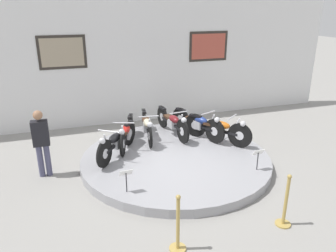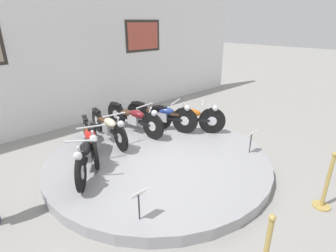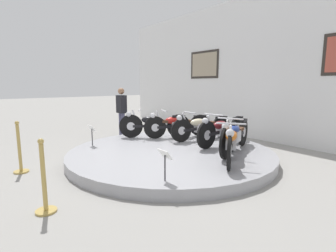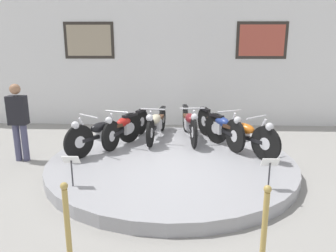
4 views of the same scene
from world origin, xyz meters
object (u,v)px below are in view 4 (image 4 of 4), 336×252
motorcycle_cream (156,123)px  info_placard_front_left (71,164)px  motorcycle_maroon (189,122)px  visitor_standing (18,118)px  motorcycle_orange (241,133)px  motorcycle_black (105,132)px  motorcycle_blue (220,126)px  info_placard_front_centre (270,166)px  stanchion_post_right_of_entry (263,246)px  motorcycle_red (126,126)px  stanchion_post_left_of_entry (69,242)px

motorcycle_cream → info_placard_front_left: motorcycle_cream is taller
motorcycle_maroon → visitor_standing: size_ratio=1.26×
motorcycle_orange → info_placard_front_left: 3.38m
motorcycle_black → motorcycle_orange: size_ratio=0.99×
motorcycle_maroon → motorcycle_blue: bearing=-26.6°
motorcycle_maroon → info_placard_front_centre: 2.86m
motorcycle_black → info_placard_front_left: motorcycle_black is taller
motorcycle_orange → stanchion_post_right_of_entry: bearing=-96.1°
visitor_standing → motorcycle_maroon: bearing=15.8°
motorcycle_red → info_placard_front_centre: (2.54, -2.30, -0.01)m
stanchion_post_left_of_entry → motorcycle_maroon: bearing=72.0°
motorcycle_red → motorcycle_maroon: bearing=13.2°
motorcycle_black → visitor_standing: bearing=-176.6°
motorcycle_maroon → motorcycle_red: bearing=-166.8°
info_placard_front_centre → stanchion_post_left_of_entry: size_ratio=0.50×
motorcycle_blue → info_placard_front_centre: size_ratio=3.70×
stanchion_post_right_of_entry → visitor_standing: bearing=141.3°
motorcycle_cream → info_placard_front_left: size_ratio=3.81×
motorcycle_red → motorcycle_blue: 2.05m
motorcycle_cream → stanchion_post_right_of_entry: (1.40, -4.28, -0.24)m
motorcycle_maroon → stanchion_post_right_of_entry: bearing=-81.5°
motorcycle_maroon → motorcycle_orange: 1.34m
info_placard_front_left → motorcycle_orange: bearing=31.2°
motorcycle_black → stanchion_post_right_of_entry: bearing=-54.8°
visitor_standing → stanchion_post_left_of_entry: 3.94m
info_placard_front_left → stanchion_post_left_of_entry: bearing=-73.4°
info_placard_front_centre → stanchion_post_left_of_entry: 3.03m
stanchion_post_left_of_entry → motorcycle_black: bearing=96.1°
motorcycle_black → stanchion_post_right_of_entry: size_ratio=1.60×
motorcycle_orange → stanchion_post_left_of_entry: bearing=-125.2°
info_placard_front_centre → visitor_standing: size_ratio=0.32×
info_placard_front_centre → stanchion_post_left_of_entry: (-2.53, -1.65, -0.23)m
motorcycle_orange → visitor_standing: size_ratio=1.04×
motorcycle_red → motorcycle_maroon: (1.40, 0.33, 0.01)m
stanchion_post_right_of_entry → info_placard_front_centre: bearing=73.4°
motorcycle_maroon → motorcycle_cream: bearing=-179.8°
motorcycle_black → info_placard_front_left: 1.75m
motorcycle_orange → motorcycle_cream: bearing=153.5°
motorcycle_red → motorcycle_cream: size_ratio=0.96×
motorcycle_black → motorcycle_orange: 2.77m
motorcycle_cream → motorcycle_orange: 1.97m
visitor_standing → motorcycle_orange: bearing=1.3°
stanchion_post_right_of_entry → motorcycle_orange: bearing=83.9°
motorcycle_red → visitor_standing: visitor_standing is taller
motorcycle_maroon → motorcycle_blue: motorcycle_blue is taller
motorcycle_cream → motorcycle_maroon: 0.76m
motorcycle_red → info_placard_front_left: (-0.48, -2.30, -0.01)m
motorcycle_black → stanchion_post_right_of_entry: stanchion_post_right_of_entry is taller
info_placard_front_left → motorcycle_red: bearing=78.2°
info_placard_front_left → stanchion_post_left_of_entry: size_ratio=0.50×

